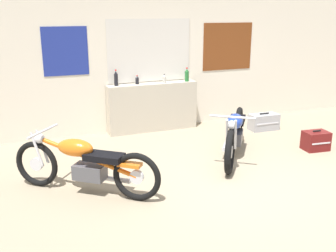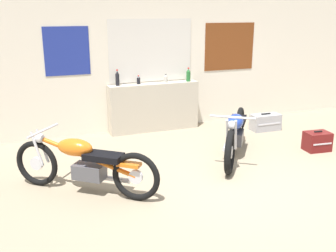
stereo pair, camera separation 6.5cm
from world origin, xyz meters
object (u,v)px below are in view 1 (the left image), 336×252
at_px(bottle_leftmost, 116,79).
at_px(bottle_right_center, 187,75).
at_px(bottle_left_center, 137,80).
at_px(bottle_center, 164,79).
at_px(hard_case_silver, 264,122).
at_px(motorcycle_blue, 235,133).
at_px(hard_case_darkred, 316,141).
at_px(motorcycle_orange, 85,164).

distance_m(bottle_leftmost, bottle_right_center, 1.39).
xyz_separation_m(bottle_left_center, bottle_center, (0.52, -0.05, 0.00)).
bearing_deg(hard_case_silver, bottle_center, 157.09).
bearing_deg(motorcycle_blue, hard_case_darkred, -8.68).
bearing_deg(hard_case_darkred, motorcycle_orange, -177.09).
distance_m(bottle_center, bottle_right_center, 0.47).
height_order(motorcycle_orange, hard_case_silver, motorcycle_orange).
height_order(bottle_left_center, bottle_center, bottle_center).
relative_size(bottle_left_center, bottle_center, 0.98).
relative_size(bottle_center, hard_case_silver, 0.29).
bearing_deg(hard_case_silver, hard_case_darkred, -84.47).
bearing_deg(bottle_left_center, motorcycle_orange, -121.84).
relative_size(bottle_leftmost, motorcycle_blue, 0.18).
distance_m(bottle_leftmost, hard_case_darkred, 3.63).
distance_m(bottle_right_center, hard_case_silver, 1.75).
relative_size(bottle_right_center, motorcycle_blue, 0.16).
height_order(bottle_leftmost, motorcycle_orange, bottle_leftmost).
bearing_deg(bottle_leftmost, motorcycle_orange, -114.12).
distance_m(bottle_left_center, motorcycle_blue, 2.21).
bearing_deg(bottle_leftmost, bottle_right_center, -2.10).
bearing_deg(motorcycle_orange, hard_case_silver, 21.76).
height_order(bottle_left_center, hard_case_silver, bottle_left_center).
bearing_deg(motorcycle_blue, bottle_leftmost, 126.79).
height_order(motorcycle_orange, motorcycle_blue, motorcycle_blue).
relative_size(bottle_left_center, hard_case_darkred, 0.38).
distance_m(bottle_left_center, motorcycle_orange, 2.77).
xyz_separation_m(bottle_right_center, motorcycle_blue, (0.01, -1.82, -0.64)).
bearing_deg(hard_case_darkred, hard_case_silver, 95.53).
distance_m(bottle_left_center, hard_case_darkred, 3.32).
height_order(bottle_leftmost, motorcycle_blue, bottle_leftmost).
bearing_deg(bottle_right_center, motorcycle_orange, -137.22).
xyz_separation_m(motorcycle_blue, hard_case_silver, (1.31, 1.07, -0.24)).
xyz_separation_m(bottle_center, bottle_right_center, (0.46, -0.01, 0.04)).
bearing_deg(bottle_leftmost, bottle_left_center, 1.77).
distance_m(motorcycle_blue, hard_case_darkred, 1.47).
bearing_deg(motorcycle_orange, hard_case_darkred, 2.91).
bearing_deg(motorcycle_blue, motorcycle_orange, -170.27).
relative_size(bottle_left_center, bottle_right_center, 0.62).
relative_size(hard_case_silver, hard_case_darkred, 1.34).
distance_m(bottle_right_center, motorcycle_blue, 1.93).
distance_m(bottle_center, motorcycle_blue, 1.98).
height_order(bottle_left_center, bottle_right_center, bottle_right_center).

